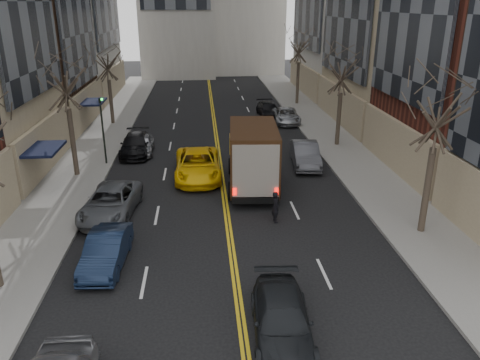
{
  "coord_description": "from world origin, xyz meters",
  "views": [
    {
      "loc": [
        -1.13,
        -7.52,
        10.01
      ],
      "look_at": [
        0.59,
        12.83,
        2.2
      ],
      "focal_mm": 35.0,
      "sensor_mm": 36.0,
      "label": 1
    }
  ],
  "objects_px": {
    "taxi": "(198,165)",
    "ups_truck": "(253,156)",
    "observer_sedan": "(282,320)",
    "pedestrian": "(276,207)"
  },
  "relations": [
    {
      "from": "ups_truck",
      "to": "taxi",
      "type": "relative_size",
      "value": 1.2
    },
    {
      "from": "observer_sedan",
      "to": "pedestrian",
      "type": "height_order",
      "value": "pedestrian"
    },
    {
      "from": "pedestrian",
      "to": "observer_sedan",
      "type": "bearing_deg",
      "value": 167.4
    },
    {
      "from": "observer_sedan",
      "to": "taxi",
      "type": "relative_size",
      "value": 0.8
    },
    {
      "from": "ups_truck",
      "to": "observer_sedan",
      "type": "xyz_separation_m",
      "value": [
        -0.5,
        -12.92,
        -1.21
      ]
    },
    {
      "from": "taxi",
      "to": "pedestrian",
      "type": "bearing_deg",
      "value": -60.8
    },
    {
      "from": "observer_sedan",
      "to": "pedestrian",
      "type": "relative_size",
      "value": 2.97
    },
    {
      "from": "ups_truck",
      "to": "observer_sedan",
      "type": "relative_size",
      "value": 1.5
    },
    {
      "from": "taxi",
      "to": "ups_truck",
      "type": "bearing_deg",
      "value": -31.77
    },
    {
      "from": "ups_truck",
      "to": "taxi",
      "type": "xyz_separation_m",
      "value": [
        -3.14,
        1.89,
        -1.06
      ]
    }
  ]
}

